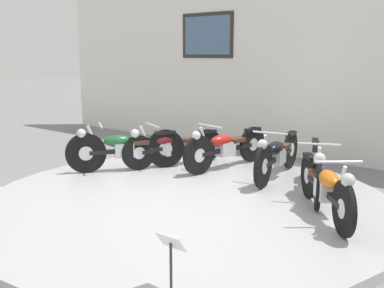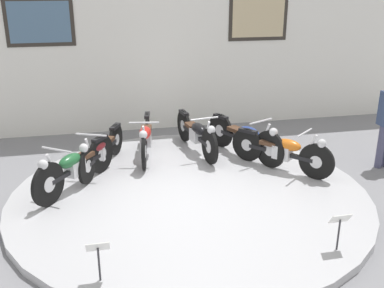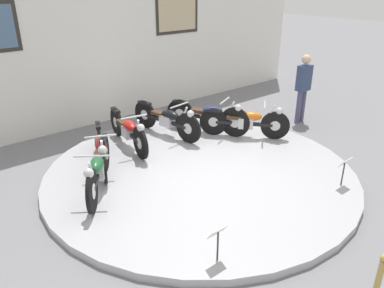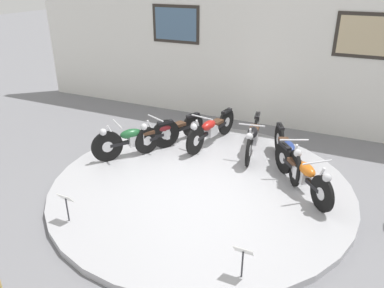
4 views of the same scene
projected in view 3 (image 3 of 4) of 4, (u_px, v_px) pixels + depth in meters
name	position (u px, v px, depth m)	size (l,w,h in m)	color
ground_plane	(200.00, 174.00, 7.02)	(60.00, 60.00, 0.00)	slate
display_platform	(200.00, 171.00, 6.99)	(5.66, 5.66, 0.12)	#ADADB2
back_wall	(94.00, 30.00, 8.79)	(14.00, 0.22, 4.52)	white
motorcycle_green	(98.00, 168.00, 6.12)	(1.23, 1.67, 0.81)	black
motorcycle_maroon	(101.00, 148.00, 6.91)	(0.84, 1.81, 0.78)	black
motorcycle_red	(128.00, 130.00, 7.70)	(0.54, 1.98, 0.80)	black
motorcycle_black	(167.00, 119.00, 8.28)	(0.54, 1.99, 0.81)	black
motorcycle_blue	(208.00, 115.00, 8.47)	(0.91, 1.86, 0.82)	black
motorcycle_orange	(246.00, 121.00, 8.21)	(1.31, 1.55, 0.79)	black
info_placard_front_left	(218.00, 236.00, 4.55)	(0.26, 0.11, 0.51)	#333338
info_placard_front_centre	(344.00, 166.00, 6.26)	(0.26, 0.11, 0.51)	#333338
visitor_standing	(303.00, 85.00, 9.20)	(0.36, 0.22, 1.71)	#4C4C6B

